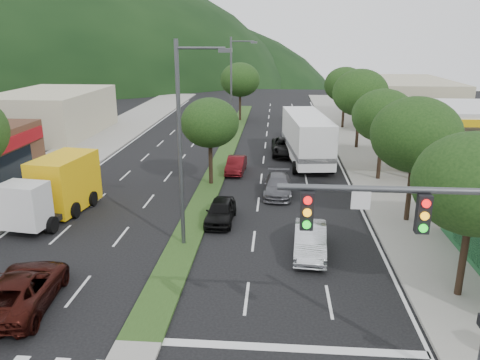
# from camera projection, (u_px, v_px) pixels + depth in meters

# --- Properties ---
(ground) EXTENTS (160.00, 160.00, 0.00)m
(ground) POSITION_uv_depth(u_px,v_px,m) (139.00, 344.00, 16.03)
(ground) COLOR black
(ground) RESTS_ON ground
(sidewalk_right) EXTENTS (5.00, 90.00, 0.15)m
(sidewalk_right) POSITION_uv_depth(u_px,v_px,m) (372.00, 162.00, 38.86)
(sidewalk_right) COLOR gray
(sidewalk_right) RESTS_ON ground
(sidewalk_left) EXTENTS (6.00, 90.00, 0.15)m
(sidewalk_left) POSITION_uv_depth(u_px,v_px,m) (75.00, 156.00, 40.79)
(sidewalk_left) COLOR gray
(sidewalk_left) RESTS_ON ground
(median) EXTENTS (1.60, 56.00, 0.12)m
(median) POSITION_uv_depth(u_px,v_px,m) (226.00, 151.00, 42.67)
(median) COLOR #213C15
(median) RESTS_ON ground
(traffic_signal) EXTENTS (6.12, 0.40, 7.00)m
(traffic_signal) POSITION_uv_depth(u_px,v_px,m) (441.00, 250.00, 12.50)
(traffic_signal) COLOR #47494C
(traffic_signal) RESTS_ON ground
(gas_canopy) EXTENTS (12.20, 8.20, 5.25)m
(gas_canopy) POSITION_uv_depth(u_px,v_px,m) (475.00, 114.00, 34.16)
(gas_canopy) COLOR silver
(gas_canopy) RESTS_ON ground
(bldg_left_far) EXTENTS (9.00, 14.00, 4.60)m
(bldg_left_far) POSITION_uv_depth(u_px,v_px,m) (53.00, 113.00, 49.16)
(bldg_left_far) COLOR #BDB796
(bldg_left_far) RESTS_ON ground
(bldg_right_far) EXTENTS (10.00, 16.00, 5.20)m
(bldg_right_far) POSITION_uv_depth(u_px,v_px,m) (403.00, 101.00, 55.68)
(bldg_right_far) COLOR #BDB796
(bldg_right_far) RESTS_ON ground
(tree_r_a) EXTENTS (4.60, 4.60, 6.63)m
(tree_r_a) POSITION_uv_depth(u_px,v_px,m) (475.00, 184.00, 17.50)
(tree_r_a) COLOR black
(tree_r_a) RESTS_ON sidewalk_right
(tree_r_b) EXTENTS (4.80, 4.80, 6.94)m
(tree_r_b) POSITION_uv_depth(u_px,v_px,m) (416.00, 135.00, 25.05)
(tree_r_b) COLOR black
(tree_r_b) RESTS_ON sidewalk_right
(tree_r_c) EXTENTS (4.40, 4.40, 6.48)m
(tree_r_c) POSITION_uv_depth(u_px,v_px,m) (383.00, 116.00, 32.76)
(tree_r_c) COLOR black
(tree_r_c) RESTS_ON sidewalk_right
(tree_r_d) EXTENTS (5.00, 5.00, 7.17)m
(tree_r_d) POSITION_uv_depth(u_px,v_px,m) (360.00, 93.00, 42.15)
(tree_r_d) COLOR black
(tree_r_d) RESTS_ON sidewalk_right
(tree_r_e) EXTENTS (4.60, 4.60, 6.71)m
(tree_r_e) POSITION_uv_depth(u_px,v_px,m) (345.00, 85.00, 51.76)
(tree_r_e) COLOR black
(tree_r_e) RESTS_ON sidewalk_right
(tree_med_near) EXTENTS (4.00, 4.00, 6.02)m
(tree_med_near) POSITION_uv_depth(u_px,v_px,m) (210.00, 123.00, 31.86)
(tree_med_near) COLOR black
(tree_med_near) RESTS_ON median
(tree_med_far) EXTENTS (4.80, 4.80, 6.94)m
(tree_med_far) POSITION_uv_depth(u_px,v_px,m) (240.00, 80.00, 56.44)
(tree_med_far) COLOR black
(tree_med_far) RESTS_ON median
(streetlight_near) EXTENTS (2.60, 0.25, 10.00)m
(streetlight_near) POSITION_uv_depth(u_px,v_px,m) (184.00, 137.00, 21.98)
(streetlight_near) COLOR #47494C
(streetlight_near) RESTS_ON ground
(streetlight_mid) EXTENTS (2.60, 0.25, 10.00)m
(streetlight_mid) POSITION_uv_depth(u_px,v_px,m) (233.00, 84.00, 45.78)
(streetlight_mid) COLOR #47494C
(streetlight_mid) RESTS_ON ground
(sedan_silver) EXTENTS (1.74, 4.36, 1.41)m
(sedan_silver) POSITION_uv_depth(u_px,v_px,m) (310.00, 240.00, 22.49)
(sedan_silver) COLOR #BABDC3
(sedan_silver) RESTS_ON ground
(suv_maroon) EXTENTS (2.98, 5.48, 1.46)m
(suv_maroon) POSITION_uv_depth(u_px,v_px,m) (22.00, 289.00, 18.11)
(suv_maroon) COLOR black
(suv_maroon) RESTS_ON ground
(car_queue_a) EXTENTS (1.62, 3.81, 1.29)m
(car_queue_a) POSITION_uv_depth(u_px,v_px,m) (221.00, 211.00, 26.38)
(car_queue_a) COLOR black
(car_queue_a) RESTS_ON ground
(car_queue_b) EXTENTS (1.88, 4.44, 1.28)m
(car_queue_b) POSITION_uv_depth(u_px,v_px,m) (278.00, 185.00, 30.90)
(car_queue_b) COLOR #55545A
(car_queue_b) RESTS_ON ground
(car_queue_c) EXTENTS (1.45, 3.78, 1.23)m
(car_queue_c) POSITION_uv_depth(u_px,v_px,m) (236.00, 165.00, 35.91)
(car_queue_c) COLOR #520D11
(car_queue_c) RESTS_ON ground
(car_queue_d) EXTENTS (2.53, 5.23, 1.43)m
(car_queue_d) POSITION_uv_depth(u_px,v_px,m) (285.00, 147.00, 41.30)
(car_queue_d) COLOR black
(car_queue_d) RESTS_ON ground
(box_truck) EXTENTS (3.33, 7.02, 3.34)m
(box_truck) POSITION_uv_depth(u_px,v_px,m) (57.00, 189.00, 27.22)
(box_truck) COLOR silver
(box_truck) RESTS_ON ground
(motorhome) EXTENTS (4.16, 10.42, 3.90)m
(motorhome) POSITION_uv_depth(u_px,v_px,m) (306.00, 137.00, 38.69)
(motorhome) COLOR white
(motorhome) RESTS_ON ground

